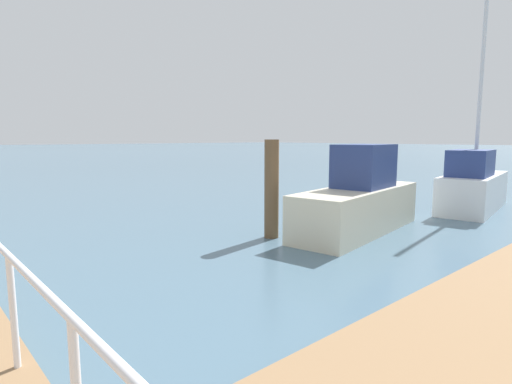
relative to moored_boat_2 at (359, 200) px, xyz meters
name	(u,v)px	position (x,y,z in m)	size (l,w,h in m)	color
ground_plane	(54,214)	(-5.33, 8.15, -0.83)	(300.00, 300.00, 0.00)	slate
floating_dock	(491,316)	(-3.30, -4.38, -0.74)	(11.06, 2.00, 0.18)	#93704C
boardwalk_railing	(36,308)	(-8.48, -2.99, 0.41)	(0.06, 28.85, 1.08)	white
dock_piling_2	(272,189)	(-2.21, 1.05, 0.39)	(0.36, 0.36, 2.44)	brown
moored_boat_2	(359,200)	(0.00, 0.00, 0.00)	(5.02, 2.26, 2.31)	beige
moored_boat_4	(473,186)	(5.64, -0.73, 0.02)	(4.79, 2.27, 8.09)	white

